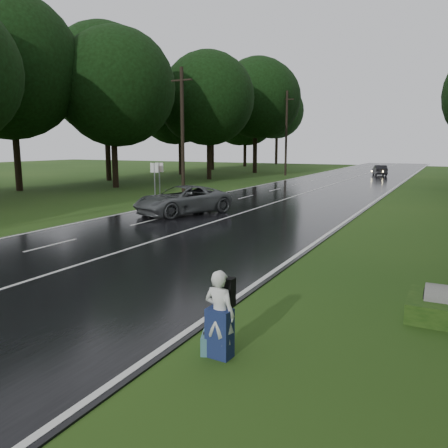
# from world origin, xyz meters

# --- Properties ---
(ground) EXTENTS (160.00, 160.00, 0.00)m
(ground) POSITION_xyz_m (0.00, 0.00, 0.00)
(ground) COLOR #274614
(ground) RESTS_ON ground
(road) EXTENTS (12.00, 140.00, 0.04)m
(road) POSITION_xyz_m (0.00, 20.00, 0.02)
(road) COLOR black
(road) RESTS_ON ground
(lane_center) EXTENTS (0.12, 140.00, 0.01)m
(lane_center) POSITION_xyz_m (0.00, 20.00, 0.04)
(lane_center) COLOR silver
(lane_center) RESTS_ON road
(grey_car) EXTENTS (4.43, 6.08, 1.54)m
(grey_car) POSITION_xyz_m (-2.79, 11.01, 0.81)
(grey_car) COLOR #4F5355
(grey_car) RESTS_ON road
(far_car) EXTENTS (2.38, 4.11, 1.28)m
(far_car) POSITION_xyz_m (2.16, 49.06, 0.68)
(far_car) COLOR black
(far_car) RESTS_ON road
(hitchhiker) EXTENTS (0.62, 0.57, 1.62)m
(hitchhiker) POSITION_xyz_m (6.86, -3.14, 0.75)
(hitchhiker) COLOR silver
(hitchhiker) RESTS_ON ground
(suitcase) EXTENTS (0.32, 0.51, 0.35)m
(suitcase) POSITION_xyz_m (6.54, -3.08, 0.17)
(suitcase) COLOR teal
(suitcase) RESTS_ON ground
(utility_pole_mid) EXTENTS (1.80, 0.28, 9.57)m
(utility_pole_mid) POSITION_xyz_m (-8.50, 20.24, 0.00)
(utility_pole_mid) COLOR black
(utility_pole_mid) RESTS_ON ground
(utility_pole_far) EXTENTS (1.80, 0.28, 10.31)m
(utility_pole_far) POSITION_xyz_m (-8.50, 44.37, 0.00)
(utility_pole_far) COLOR black
(utility_pole_far) RESTS_ON ground
(road_sign_a) EXTENTS (0.63, 0.10, 2.62)m
(road_sign_a) POSITION_xyz_m (-7.20, 14.63, 0.00)
(road_sign_a) COLOR white
(road_sign_a) RESTS_ON ground
(road_sign_b) EXTENTS (0.63, 0.10, 2.62)m
(road_sign_b) POSITION_xyz_m (-7.20, 15.18, 0.00)
(road_sign_b) COLOR white
(road_sign_b) RESTS_ON ground
(tree_left_d) EXTENTS (9.43, 9.43, 14.73)m
(tree_left_d) POSITION_xyz_m (-16.71, 21.94, 0.00)
(tree_left_d) COLOR black
(tree_left_d) RESTS_ON ground
(tree_left_e) EXTENTS (9.52, 9.52, 14.87)m
(tree_left_e) POSITION_xyz_m (-13.99, 34.46, 0.00)
(tree_left_e) COLOR black
(tree_left_e) RESTS_ON ground
(tree_left_f) EXTENTS (11.34, 11.34, 17.71)m
(tree_left_f) POSITION_xyz_m (-14.02, 47.54, 0.00)
(tree_left_f) COLOR black
(tree_left_f) RESTS_ON ground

